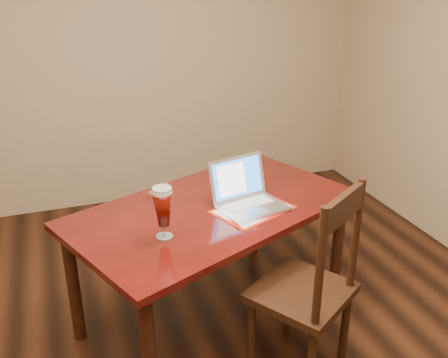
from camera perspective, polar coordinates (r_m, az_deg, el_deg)
name	(u,v)px	position (r m, az deg, el deg)	size (l,w,h in m)	color
room_shell	(193,44)	(1.89, -3.55, 15.14)	(4.51, 5.01, 2.71)	tan
dining_table	(214,220)	(2.88, -1.21, -4.65)	(1.84, 1.46, 1.03)	#540C0B
dining_chair	(309,289)	(2.62, 9.66, -12.30)	(0.63, 0.62, 1.10)	black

